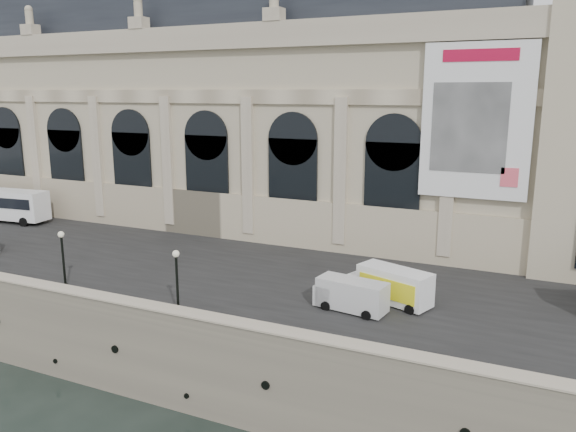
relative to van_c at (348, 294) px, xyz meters
The scene contains 9 objects.
ground 19.79m from the van_c, 153.69° to the right, with size 260.00×260.00×0.00m, color black.
quay 31.79m from the van_c, 121.63° to the left, with size 160.00×70.00×6.00m, color gray.
street 17.56m from the van_c, 160.57° to the left, with size 160.00×24.00×0.06m, color #2D2D2D.
parapet 18.19m from the van_c, 155.38° to the right, with size 160.00×1.40×1.21m.
museum 34.33m from the van_c, 134.76° to the left, with size 69.00×18.70×29.10m.
van_c is the anchor object (origin of this frame).
box_truck 3.67m from the van_c, 50.20° to the left, with size 6.97×4.20×2.68m.
lamp_left 22.49m from the van_c, 166.06° to the right, with size 0.49×0.49×4.84m.
lamp_right 12.16m from the van_c, 149.83° to the right, with size 0.49×0.49×4.83m.
Camera 1 is at (28.56, -28.36, 21.46)m, focal length 35.00 mm.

